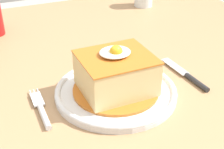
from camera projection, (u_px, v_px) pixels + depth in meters
name	position (u px, v px, depth m)	size (l,w,h in m)	color
dining_table	(90.00, 97.00, 0.85)	(1.32, 1.08, 0.74)	#A87F56
main_plate	(116.00, 91.00, 0.69)	(0.26, 0.26, 0.02)	white
sandwich_meal	(116.00, 74.00, 0.67)	(0.19, 0.19, 0.11)	#C66B23
fork	(42.00, 111.00, 0.64)	(0.02, 0.14, 0.01)	silver
knife	(190.00, 77.00, 0.75)	(0.02, 0.17, 0.01)	#262628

